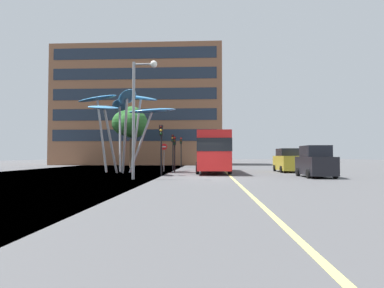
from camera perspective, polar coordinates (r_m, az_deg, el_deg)
ground at (r=21.24m, az=0.72°, el=-6.25°), size 120.00×240.00×0.10m
red_bus at (r=28.68m, az=3.72°, el=-1.07°), size 2.91×10.56×3.65m
leaf_sculpture at (r=29.49m, az=-11.85°, el=6.29°), size 9.28×9.87×7.22m
traffic_light_kerb_near at (r=24.37m, az=-5.51°, el=0.89°), size 0.28×0.42×3.81m
traffic_light_kerb_far at (r=28.88m, az=-3.13°, el=-0.37°), size 0.28×0.42×3.23m
traffic_light_island_mid at (r=32.97m, az=-3.43°, el=-0.04°), size 0.28×0.42×3.68m
traffic_light_opposite at (r=40.34m, az=-1.96°, el=-0.30°), size 0.28×0.42×3.79m
car_parked_near at (r=23.79m, az=21.08°, el=-3.09°), size 1.92×3.99×2.19m
car_parked_mid at (r=30.64m, az=16.72°, el=-2.89°), size 2.08×4.55×2.14m
street_lamp at (r=20.79m, az=-9.39°, el=7.13°), size 1.59×0.44×7.55m
tree_pavement_near at (r=40.91m, az=-10.92°, el=3.73°), size 4.94×5.04×7.64m
tree_pavement_far at (r=52.69m, az=-4.58°, el=2.17°), size 4.45×5.12×7.99m
no_entry_sign at (r=30.21m, az=-5.00°, el=-1.59°), size 0.60×0.12×2.63m
backdrop_building at (r=56.86m, az=-8.82°, el=6.13°), size 27.21×12.90×19.15m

